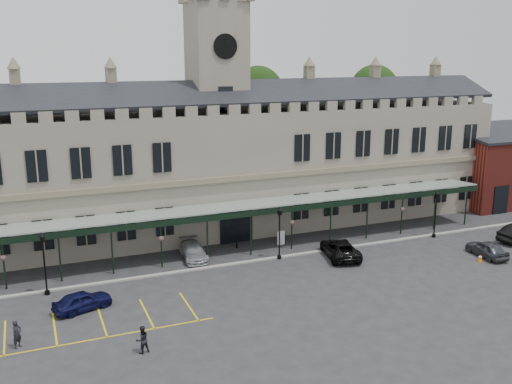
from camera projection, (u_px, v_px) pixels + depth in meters
name	position (u px, v px, depth m)	size (l,w,h in m)	color
ground	(285.00, 284.00, 44.15)	(140.00, 140.00, 0.00)	#262628
station_building	(219.00, 166.00, 56.90)	(60.00, 10.36, 17.30)	#6D675B
clock_tower	(217.00, 98.00, 55.39)	(5.60, 5.60, 24.80)	#6D675B
canopy	(250.00, 228.00, 50.28)	(50.00, 4.10, 4.30)	#8C9E93
brick_annex	(500.00, 168.00, 67.31)	(12.40, 8.36, 9.23)	maroon
kerb	(258.00, 260.00, 49.08)	(60.00, 0.40, 0.12)	gray
parking_markings	(103.00, 324.00, 37.65)	(16.00, 6.00, 0.01)	gold
tree_behind_mid	(258.00, 93.00, 66.50)	(6.00, 6.00, 16.00)	#332314
tree_behind_right	(374.00, 90.00, 72.38)	(6.00, 6.00, 16.00)	#332314
lamp_post_left	(44.00, 258.00, 41.58)	(0.46, 0.46, 4.85)	black
lamp_post_mid	(279.00, 228.00, 48.93)	(0.44, 0.44, 4.68)	black
lamp_post_right	(436.00, 210.00, 54.72)	(0.44, 0.44, 4.66)	black
traffic_cone	(480.00, 258.00, 48.86)	(0.40, 0.40, 0.64)	#E26207
sign_board	(281.00, 238.00, 53.08)	(0.77, 0.11, 1.32)	black
bollard_left	(237.00, 244.00, 52.17)	(0.14, 0.14, 0.81)	black
bollard_right	(285.00, 237.00, 54.10)	(0.15, 0.15, 0.84)	black
car_left_a	(82.00, 301.00, 39.58)	(1.63, 4.05, 1.38)	#0C0E37
car_taxi	(193.00, 251.00, 49.47)	(1.92, 4.71, 1.37)	#A8ABB0
car_van	(340.00, 249.00, 49.84)	(2.52, 5.47, 1.52)	black
car_right_a	(487.00, 249.00, 49.95)	(1.69, 4.19, 1.43)	#36393E
person_a	(17.00, 334.00, 34.48)	(0.64, 0.42, 1.76)	black
person_b	(142.00, 340.00, 33.88)	(0.83, 0.65, 1.72)	black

